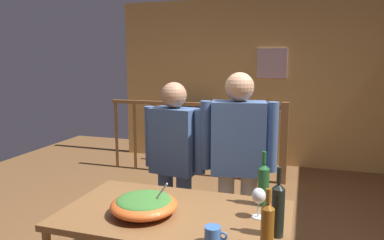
{
  "coord_description": "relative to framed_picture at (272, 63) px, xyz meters",
  "views": [
    {
      "loc": [
        0.66,
        -2.67,
        1.71
      ],
      "look_at": [
        -0.08,
        -0.3,
        1.3
      ],
      "focal_mm": 33.47,
      "sensor_mm": 36.0,
      "label": 1
    }
  ],
  "objects": [
    {
      "name": "back_wall",
      "position": [
        -0.15,
        0.06,
        -0.31
      ],
      "size": [
        4.83,
        0.1,
        2.69
      ],
      "primitive_type": "cube",
      "color": "tan",
      "rests_on": "ground_plane"
    },
    {
      "name": "framed_picture",
      "position": [
        0.0,
        0.0,
        0.0
      ],
      "size": [
        0.47,
        0.03,
        0.47
      ],
      "primitive_type": "cube",
      "color": "#BF9DA8"
    },
    {
      "name": "stair_railing",
      "position": [
        -0.64,
        -0.88,
        -0.99
      ],
      "size": [
        2.69,
        0.1,
        1.15
      ],
      "color": "brown",
      "rests_on": "ground_plane"
    },
    {
      "name": "tv_console",
      "position": [
        -1.23,
        -0.29,
        -1.4
      ],
      "size": [
        0.9,
        0.4,
        0.52
      ],
      "primitive_type": "cube",
      "color": "#38281E",
      "rests_on": "ground_plane"
    },
    {
      "name": "flat_screen_tv",
      "position": [
        -1.23,
        -0.32,
        -0.87
      ],
      "size": [
        0.64,
        0.12,
        0.46
      ],
      "color": "black",
      "rests_on": "tv_console"
    },
    {
      "name": "serving_table",
      "position": [
        -0.24,
        -3.85,
        -0.97
      ],
      "size": [
        1.43,
        0.83,
        0.76
      ],
      "color": "brown",
      "rests_on": "ground_plane"
    },
    {
      "name": "salad_bowl",
      "position": [
        -0.41,
        -3.93,
        -0.83
      ],
      "size": [
        0.42,
        0.42,
        0.22
      ],
      "color": "#DB5B23",
      "rests_on": "serving_table"
    },
    {
      "name": "wine_glass",
      "position": [
        0.28,
        -3.77,
        -0.77
      ],
      "size": [
        0.09,
        0.09,
        0.19
      ],
      "color": "silver",
      "rests_on": "serving_table"
    },
    {
      "name": "wine_bottle_amber",
      "position": [
        0.36,
        -4.12,
        -0.77
      ],
      "size": [
        0.07,
        0.07,
        0.32
      ],
      "color": "brown",
      "rests_on": "serving_table"
    },
    {
      "name": "wine_bottle_dark",
      "position": [
        0.4,
        -3.97,
        -0.74
      ],
      "size": [
        0.07,
        0.07,
        0.39
      ],
      "color": "black",
      "rests_on": "serving_table"
    },
    {
      "name": "wine_bottle_green",
      "position": [
        0.28,
        -3.57,
        -0.75
      ],
      "size": [
        0.08,
        0.08,
        0.36
      ],
      "color": "#1E5628",
      "rests_on": "serving_table"
    },
    {
      "name": "mug_blue",
      "position": [
        0.09,
        -4.17,
        -0.85
      ],
      "size": [
        0.12,
        0.09,
        0.1
      ],
      "color": "#3866B2",
      "rests_on": "serving_table"
    },
    {
      "name": "person_standing_left",
      "position": [
        -0.51,
        -3.12,
        -0.76
      ],
      "size": [
        0.56,
        0.28,
        1.54
      ],
      "rotation": [
        0.0,
        0.0,
        2.98
      ],
      "color": "#3D5684",
      "rests_on": "ground_plane"
    },
    {
      "name": "person_standing_right",
      "position": [
        0.03,
        -3.12,
        -0.7
      ],
      "size": [
        0.6,
        0.29,
        1.62
      ],
      "rotation": [
        0.0,
        0.0,
        3.31
      ],
      "color": "beige",
      "rests_on": "ground_plane"
    }
  ]
}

